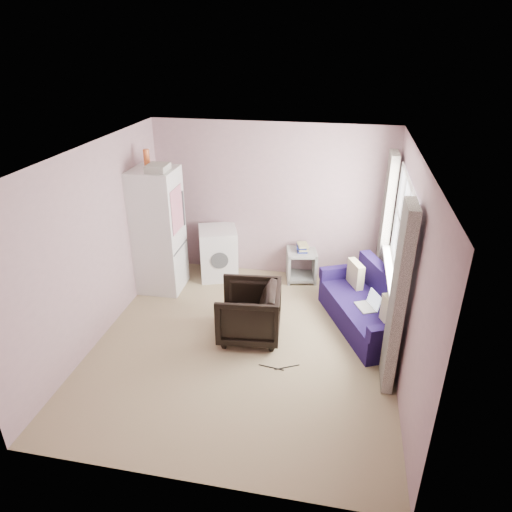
{
  "coord_description": "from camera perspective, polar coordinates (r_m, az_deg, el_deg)",
  "views": [
    {
      "loc": [
        1.1,
        -4.76,
        3.64
      ],
      "look_at": [
        0.05,
        0.6,
        1.0
      ],
      "focal_mm": 32.0,
      "sensor_mm": 36.0,
      "label": 1
    }
  ],
  "objects": [
    {
      "name": "fridge",
      "position": [
        7.09,
        -12.11,
        3.16
      ],
      "size": [
        0.68,
        0.67,
        2.19
      ],
      "rotation": [
        0.0,
        0.0,
        0.02
      ],
      "color": "silver",
      "rests_on": "ground"
    },
    {
      "name": "floor_cables",
      "position": [
        5.72,
        2.91,
        -13.71
      ],
      "size": [
        0.49,
        0.16,
        0.01
      ],
      "rotation": [
        0.0,
        0.0,
        0.21
      ],
      "color": "black",
      "rests_on": "ground"
    },
    {
      "name": "sofa",
      "position": [
        6.47,
        14.11,
        -6.37
      ],
      "size": [
        1.41,
        1.87,
        0.76
      ],
      "rotation": [
        0.0,
        0.0,
        0.43
      ],
      "color": "#1A0E44",
      "rests_on": "ground"
    },
    {
      "name": "armchair",
      "position": [
        6.02,
        -0.89,
        -6.7
      ],
      "size": [
        0.82,
        0.86,
        0.81
      ],
      "primitive_type": "imported",
      "rotation": [
        0.0,
        0.0,
        -1.47
      ],
      "color": "black",
      "rests_on": "ground"
    },
    {
      "name": "side_table",
      "position": [
        7.48,
        5.69,
        -0.84
      ],
      "size": [
        0.55,
        0.55,
        0.64
      ],
      "rotation": [
        0.0,
        0.0,
        0.2
      ],
      "color": "gray",
      "rests_on": "ground"
    },
    {
      "name": "room",
      "position": [
        5.44,
        -1.51,
        -0.25
      ],
      "size": [
        3.84,
        4.24,
        2.54
      ],
      "color": "#9A8865",
      "rests_on": "ground"
    },
    {
      "name": "washing_machine",
      "position": [
        7.51,
        -4.73,
        0.53
      ],
      "size": [
        0.76,
        0.76,
        0.85
      ],
      "rotation": [
        0.0,
        0.0,
        0.33
      ],
      "color": "silver",
      "rests_on": "ground"
    },
    {
      "name": "window_dressing",
      "position": [
        6.06,
        16.52,
        -0.06
      ],
      "size": [
        0.17,
        2.62,
        2.18
      ],
      "color": "white",
      "rests_on": "ground"
    }
  ]
}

